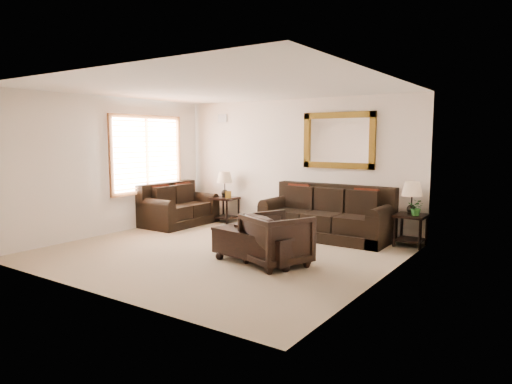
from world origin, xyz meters
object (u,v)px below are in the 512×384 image
Objects in this scene: loveseat at (177,209)px; armchair at (277,237)px; sofa at (327,219)px; end_table_right at (412,204)px; coffee_table at (261,242)px; end_table_left at (225,189)px.

loveseat is 1.87× the size of armchair.
sofa is 1.58m from end_table_right.
loveseat is 4.92m from end_table_right.
end_table_left is at bearing 146.65° from coffee_table.
loveseat reaches higher than armchair.
end_table_right reaches higher than loveseat.
sofa is 2.81× the size of armchair.
armchair is at bearing -113.69° from loveseat.
end_table_right is 2.73m from armchair.
end_table_left is 4.15m from end_table_right.
loveseat is at bearing -168.87° from sofa.
loveseat is 1.15m from end_table_left.
coffee_table is at bearing -124.90° from end_table_right.
end_table_right is 0.73× the size of coffee_table.
sofa is 1.57× the size of coffee_table.
loveseat is 1.42× the size of end_table_left.
sofa reaches higher than coffee_table.
end_table_left is 3.73m from armchair.
coffee_table is at bearing -42.62° from end_table_left.
sofa is at bearing 96.70° from coffee_table.
end_table_left is (0.68, 0.83, 0.41)m from loveseat.
loveseat is (-3.31, -0.65, -0.03)m from sofa.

